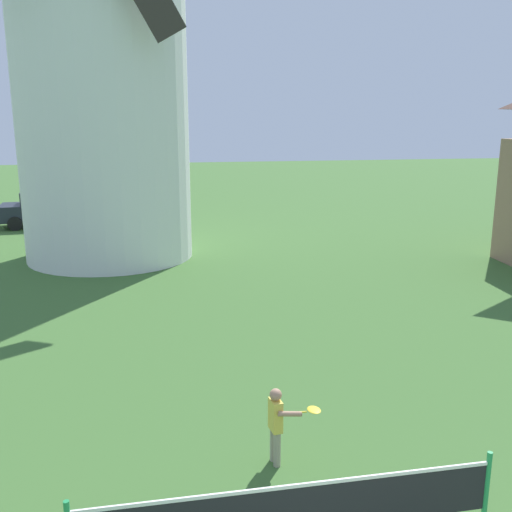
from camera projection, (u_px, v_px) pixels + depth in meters
The scene contains 4 objects.
windmill at pixel (98, 24), 18.39m from camera, with size 8.07×6.29×14.72m.
tennis_net at pixel (292, 511), 6.07m from camera, with size 4.52×0.06×1.10m.
player_far at pixel (277, 421), 7.95m from camera, with size 0.71×0.40×1.12m.
parked_car_black at pixel (51, 208), 25.65m from camera, with size 4.24×2.11×1.56m.
Camera 1 is at (-1.74, -3.16, 4.67)m, focal length 40.92 mm.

